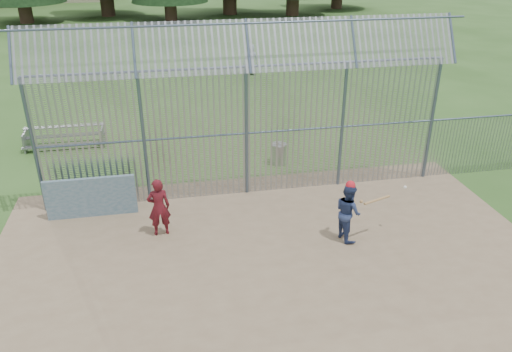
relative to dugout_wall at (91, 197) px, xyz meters
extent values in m
plane|color=#2D511E|center=(4.60, -2.90, -0.62)|extent=(120.00, 120.00, 0.00)
cube|color=#756047|center=(4.60, -3.40, -0.61)|extent=(14.00, 10.00, 0.02)
cube|color=#38566B|center=(0.00, 0.00, 0.00)|extent=(2.50, 0.12, 1.20)
imported|color=navy|center=(6.75, -2.48, 0.19)|extent=(0.74, 0.87, 1.59)
imported|color=maroon|center=(1.89, -1.34, 0.22)|extent=(0.63, 0.45, 1.64)
imported|color=slate|center=(7.35, 15.02, 0.26)|extent=(0.94, 0.70, 1.76)
imported|color=slate|center=(6.86, 13.94, -0.18)|extent=(0.55, 0.45, 0.87)
sphere|color=red|center=(6.75, -2.48, 0.97)|extent=(0.25, 0.25, 0.25)
cylinder|color=#AA7F4C|center=(7.45, -2.63, 0.56)|extent=(0.82, 0.35, 0.07)
sphere|color=#AA7F4C|center=(7.02, -2.63, 0.56)|extent=(0.09, 0.09, 0.09)
sphere|color=white|center=(8.33, -2.38, 0.72)|extent=(0.09, 0.09, 0.09)
cylinder|color=gray|center=(6.08, 2.57, -0.27)|extent=(0.52, 0.52, 0.70)
cylinder|color=#9EA0A5|center=(6.08, 2.57, 0.10)|extent=(0.56, 0.56, 0.05)
sphere|color=#9EA0A5|center=(6.08, 2.57, 0.15)|extent=(0.10, 0.10, 0.10)
cube|color=gray|center=(-1.56, 5.27, -0.42)|extent=(3.00, 0.25, 0.05)
cube|color=slate|center=(-1.56, 5.62, -0.17)|extent=(3.00, 0.25, 0.05)
cube|color=gray|center=(-1.56, 5.97, 0.08)|extent=(3.00, 0.25, 0.05)
cube|color=slate|center=(-2.96, 5.62, -0.27)|extent=(0.06, 0.90, 0.70)
cube|color=slate|center=(-0.16, 5.62, -0.27)|extent=(0.06, 0.90, 0.70)
cylinder|color=#47566B|center=(-1.40, 0.60, 1.38)|extent=(0.10, 0.10, 4.00)
cylinder|color=#47566B|center=(1.60, 0.60, 1.38)|extent=(0.10, 0.10, 4.00)
cylinder|color=#47566B|center=(4.60, 0.60, 1.38)|extent=(0.10, 0.10, 4.00)
cylinder|color=#47566B|center=(7.60, 0.60, 1.38)|extent=(0.10, 0.10, 4.00)
cylinder|color=#47566B|center=(10.60, 0.60, 1.38)|extent=(0.10, 0.10, 4.00)
cylinder|color=#47566B|center=(4.60, 0.60, 3.38)|extent=(12.00, 0.07, 0.07)
cylinder|color=#47566B|center=(4.60, 0.60, 1.38)|extent=(12.00, 0.06, 0.06)
cube|color=gray|center=(4.60, 0.60, 1.38)|extent=(12.00, 0.02, 4.00)
cube|color=gray|center=(4.60, 0.23, 4.03)|extent=(12.00, 0.77, 1.31)
cylinder|color=#47566B|center=(10.60, 0.60, 0.38)|extent=(0.08, 0.08, 2.00)
cylinder|color=#332319|center=(-9.40, 37.10, 0.91)|extent=(1.19, 1.19, 3.06)
cylinder|color=#332319|center=(3.60, 36.10, 0.82)|extent=(1.12, 1.12, 2.88)
camera|label=1|loc=(2.25, -13.12, 6.75)|focal=35.00mm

